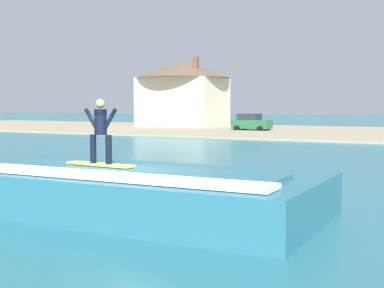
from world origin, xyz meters
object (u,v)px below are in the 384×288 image
surfer (101,128)px  house_with_chimney (183,90)px  surfboard (100,164)px  car_near_shore (251,122)px  wave_crest (130,191)px

surfer → house_with_chimney: (-22.68, 46.08, 2.30)m
surfboard → house_with_chimney: bearing=116.2°
car_near_shore → house_with_chimney: (-11.17, 5.90, 3.54)m
surfer → surfboard: bearing=140.8°
surfboard → car_near_shore: 41.71m
car_near_shore → surfer: bearing=-74.0°
surfboard → surfer: 0.96m
surfboard → house_with_chimney: size_ratio=0.18×
car_near_shore → wave_crest: bearing=-73.0°
surfboard → car_near_shore: car_near_shore is taller
wave_crest → surfer: bearing=-154.9°
wave_crest → car_near_shore: bearing=107.0°
wave_crest → surfboard: 1.04m
surfer → car_near_shore: surfer is taller
car_near_shore → surfboard: bearing=-74.1°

